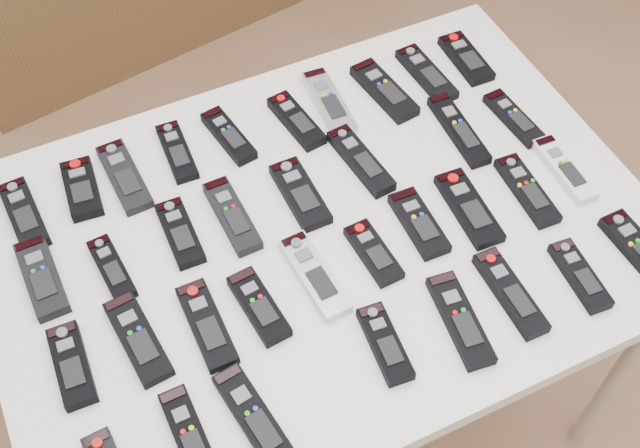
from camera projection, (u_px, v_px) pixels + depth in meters
name	position (u px, v px, depth m)	size (l,w,h in m)	color
table	(320.00, 247.00, 1.57)	(1.25, 0.88, 0.78)	white
remote_0	(24.00, 215.00, 1.53)	(0.05, 0.17, 0.02)	black
remote_1	(82.00, 189.00, 1.57)	(0.06, 0.14, 0.02)	black
remote_2	(124.00, 177.00, 1.59)	(0.06, 0.18, 0.02)	black
remote_3	(177.00, 152.00, 1.63)	(0.05, 0.16, 0.02)	black
remote_4	(229.00, 136.00, 1.65)	(0.05, 0.16, 0.02)	black
remote_5	(296.00, 121.00, 1.67)	(0.05, 0.16, 0.02)	black
remote_6	(329.00, 103.00, 1.71)	(0.05, 0.19, 0.02)	#B7B7BC
remote_7	(384.00, 91.00, 1.73)	(0.06, 0.18, 0.02)	black
remote_8	(426.00, 74.00, 1.76)	(0.05, 0.18, 0.02)	black
remote_9	(466.00, 58.00, 1.79)	(0.06, 0.16, 0.02)	black
remote_10	(42.00, 278.00, 1.45)	(0.06, 0.17, 0.02)	black
remote_11	(112.00, 269.00, 1.46)	(0.04, 0.14, 0.02)	black
remote_12	(180.00, 233.00, 1.51)	(0.05, 0.15, 0.02)	black
remote_13	(232.00, 216.00, 1.53)	(0.05, 0.18, 0.02)	black
remote_14	(300.00, 194.00, 1.56)	(0.06, 0.17, 0.02)	black
remote_15	(361.00, 161.00, 1.61)	(0.05, 0.18, 0.02)	black
remote_16	(459.00, 130.00, 1.66)	(0.05, 0.20, 0.02)	black
remote_17	(514.00, 118.00, 1.68)	(0.04, 0.16, 0.02)	black
remote_18	(72.00, 365.00, 1.34)	(0.05, 0.15, 0.02)	black
remote_19	(138.00, 339.00, 1.38)	(0.06, 0.18, 0.02)	black
remote_20	(207.00, 325.00, 1.39)	(0.05, 0.18, 0.02)	black
remote_21	(259.00, 306.00, 1.41)	(0.05, 0.15, 0.02)	black
remote_22	(315.00, 275.00, 1.45)	(0.05, 0.19, 0.02)	#B7B7BC
remote_23	(374.00, 253.00, 1.48)	(0.05, 0.14, 0.02)	black
remote_24	(419.00, 223.00, 1.52)	(0.06, 0.16, 0.02)	black
remote_25	(469.00, 208.00, 1.54)	(0.06, 0.18, 0.02)	black
remote_26	(527.00, 190.00, 1.57)	(0.05, 0.18, 0.02)	black
remote_27	(564.00, 169.00, 1.60)	(0.05, 0.17, 0.02)	silver
remote_29	(190.00, 438.00, 1.27)	(0.05, 0.18, 0.02)	black
remote_30	(255.00, 419.00, 1.29)	(0.05, 0.20, 0.02)	black
remote_31	(385.00, 344.00, 1.37)	(0.05, 0.15, 0.02)	black
remote_32	(460.00, 320.00, 1.40)	(0.05, 0.19, 0.02)	black
remote_33	(510.00, 293.00, 1.43)	(0.05, 0.18, 0.02)	black
remote_34	(580.00, 276.00, 1.45)	(0.05, 0.15, 0.02)	black
remote_35	(638.00, 249.00, 1.48)	(0.05, 0.17, 0.02)	black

